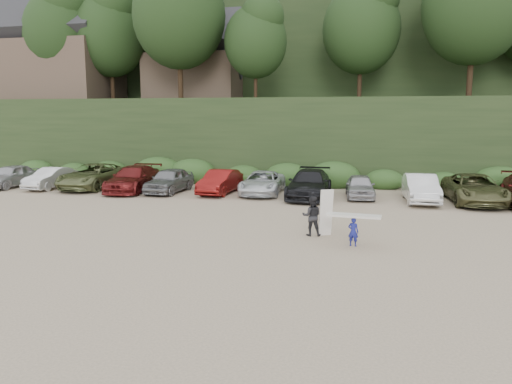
# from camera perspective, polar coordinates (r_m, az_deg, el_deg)

# --- Properties ---
(ground) EXTENTS (120.00, 120.00, 0.00)m
(ground) POSITION_cam_1_polar(r_m,az_deg,el_deg) (20.02, 3.20, -5.15)
(ground) COLOR tan
(ground) RESTS_ON ground
(hillside_backdrop) EXTENTS (90.00, 41.50, 28.00)m
(hillside_backdrop) POSITION_cam_1_polar(r_m,az_deg,el_deg) (55.56, 9.42, 15.35)
(hillside_backdrop) COLOR black
(hillside_backdrop) RESTS_ON ground
(parked_cars) EXTENTS (39.38, 6.41, 1.63)m
(parked_cars) POSITION_cam_1_polar(r_m,az_deg,el_deg) (29.68, 4.36, 0.96)
(parked_cars) COLOR #9E9EA2
(parked_cars) RESTS_ON ground
(child_surfer) EXTENTS (2.03, 0.75, 1.19)m
(child_surfer) POSITION_cam_1_polar(r_m,az_deg,el_deg) (18.82, 11.08, -3.68)
(child_surfer) COLOR navy
(child_surfer) RESTS_ON ground
(adult_surfer) EXTENTS (1.28, 0.71, 1.90)m
(adult_surfer) POSITION_cam_1_polar(r_m,az_deg,el_deg) (20.18, 6.54, -2.71)
(adult_surfer) COLOR black
(adult_surfer) RESTS_ON ground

